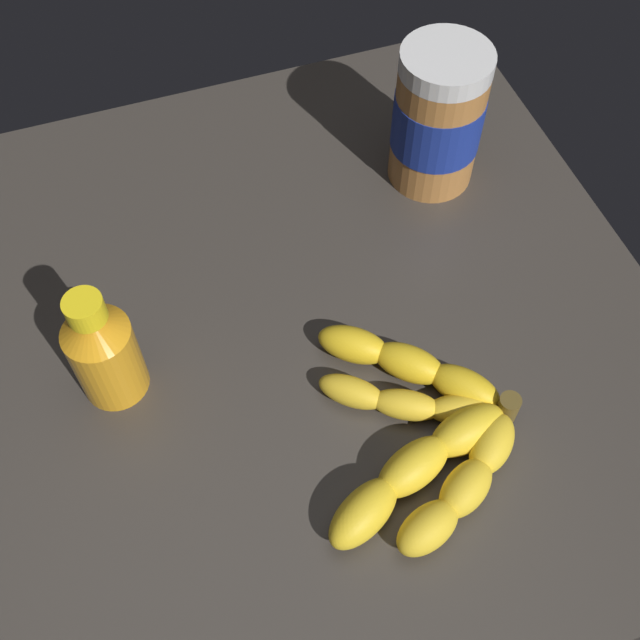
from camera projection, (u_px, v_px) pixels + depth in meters
ground_plane at (306, 331)px, 79.76cm from camera, size 70.55×73.97×3.76cm
banana_bunch at (424, 433)px, 69.52cm from camera, size 21.13×24.94×3.79cm
peanut_butter_jar at (438, 119)px, 82.62cm from camera, size 9.61×9.61×16.26cm
honey_bottle at (103, 350)px, 69.32cm from camera, size 6.14×6.14×13.46cm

